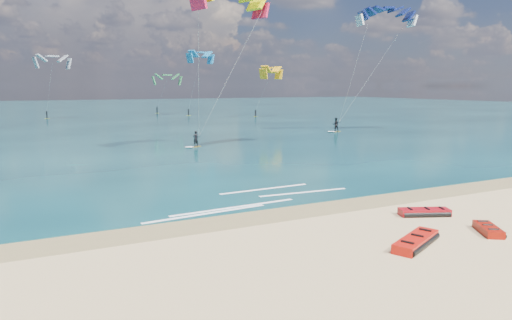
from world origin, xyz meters
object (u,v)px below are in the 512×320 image
Objects in this scene: packed_kite_right at (488,233)px; kitesurfer_far at (362,63)px; kitesurfer_main at (214,60)px; packed_kite_left at (416,246)px; packed_kite_mid at (424,215)px.

kitesurfer_far is at bearing 0.17° from packed_kite_right.
packed_kite_left is at bearing -122.84° from kitesurfer_main.
packed_kite_mid is 0.16× the size of kitesurfer_main.
kitesurfer_far is (26.36, 36.49, 9.20)m from packed_kite_left.
packed_kite_right is at bearing -124.59° from kitesurfer_far.
kitesurfer_main is at bearing 59.75° from packed_kite_left.
kitesurfer_main is (2.81, 29.48, 8.73)m from packed_kite_left.
packed_kite_mid is (3.56, 3.00, 0.00)m from packed_kite_left.
kitesurfer_far is at bearing -10.83° from kitesurfer_main.
kitesurfer_main reaches higher than packed_kite_left.
packed_kite_mid is 1.33× the size of packed_kite_right.
packed_kite_mid is at bearing 39.04° from packed_kite_right.
kitesurfer_main is at bearing -166.62° from kitesurfer_far.
packed_kite_left is 1.61× the size of packed_kite_right.
kitesurfer_main is (-0.75, 26.48, 8.73)m from packed_kite_mid.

